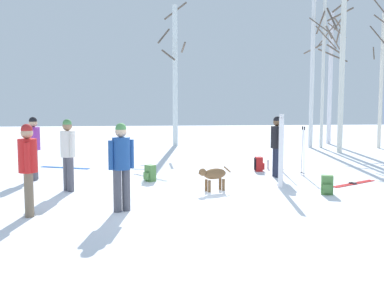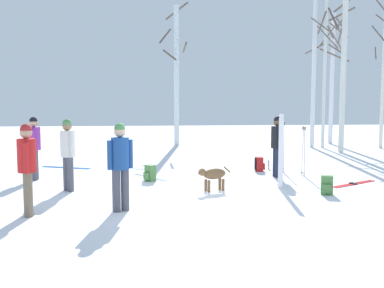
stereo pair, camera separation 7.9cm
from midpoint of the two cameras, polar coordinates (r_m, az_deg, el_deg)
ground_plane at (r=9.34m, az=-0.67°, el=-7.54°), size 60.00×60.00×0.00m
person_0 at (r=8.58m, az=-20.57°, el=-2.41°), size 0.34×0.51×1.72m
person_1 at (r=8.47m, az=-9.12°, el=-2.23°), size 0.48×0.34×1.72m
person_2 at (r=12.46m, az=11.26°, el=0.20°), size 0.34×0.52×1.72m
person_3 at (r=12.52m, az=-19.81°, el=0.00°), size 0.34×0.52×1.72m
person_4 at (r=10.68m, az=-15.78°, el=-0.77°), size 0.36×0.43×1.72m
dog at (r=10.36m, az=2.98°, el=-4.07°), size 0.85×0.43×0.57m
ski_pair_planted_0 at (r=10.84m, az=11.78°, el=-0.99°), size 0.10×0.11×1.82m
ski_pair_lying_0 at (r=12.04m, az=20.65°, el=-4.89°), size 1.52×0.98×0.05m
ski_pair_lying_1 at (r=14.60m, az=-16.05°, el=-2.98°), size 1.65×0.80×0.05m
ski_poles_0 at (r=12.92m, az=14.58°, el=-0.68°), size 0.07×0.26×1.42m
ski_poles_1 at (r=13.47m, az=12.01°, el=-0.17°), size 0.07×0.21×1.51m
backpack_0 at (r=10.46m, az=17.47°, el=-5.19°), size 0.31×0.33×0.44m
backpack_1 at (r=11.70m, az=-5.32°, el=-3.84°), size 0.34×0.34×0.44m
backpack_2 at (r=13.48m, az=9.00°, el=-2.65°), size 0.29×0.26×0.44m
water_bottle_0 at (r=14.00m, az=10.17°, el=-2.70°), size 0.06×0.06×0.28m
birch_tree_0 at (r=21.22m, az=-1.97°, el=9.29°), size 1.48×1.50×6.98m
birch_tree_1 at (r=21.04m, az=15.85°, el=9.98°), size 0.95×1.30×7.43m
birch_tree_2 at (r=19.31m, az=19.35°, el=11.09°), size 1.56×1.39×7.92m
birch_tree_3 at (r=21.02m, az=17.18°, el=9.20°), size 1.71×1.55×6.71m
birch_tree_4 at (r=23.14m, az=18.04°, el=8.58°), size 1.49×1.49×6.55m
birch_tree_5 at (r=21.67m, az=23.87°, el=8.09°), size 1.29×1.29×6.76m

